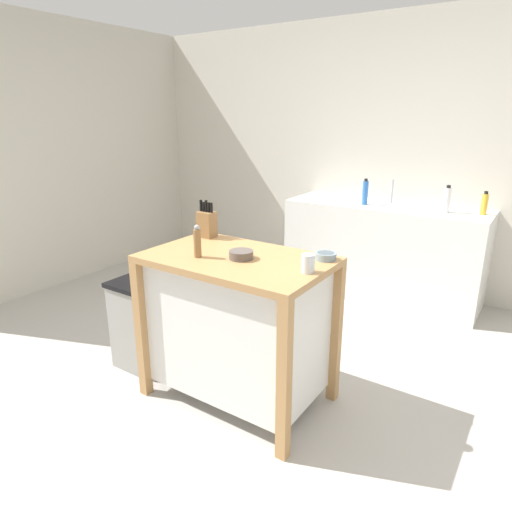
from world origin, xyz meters
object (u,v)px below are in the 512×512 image
(trash_bin, at_px, (140,325))
(bottle_hand_soap, at_px, (447,200))
(knife_block, at_px, (207,223))
(pepper_grinder, at_px, (197,242))
(bottle_dish_soap, at_px, (484,204))
(kitchen_island, at_px, (238,321))
(drinking_cup, at_px, (308,263))
(bowl_ceramic_small, at_px, (241,254))
(bottle_spray_cleaner, at_px, (365,192))
(sink_faucet, at_px, (392,191))
(bowl_ceramic_wide, at_px, (326,256))

(trash_bin, relative_size, bottle_hand_soap, 2.67)
(knife_block, height_order, pepper_grinder, knife_block)
(knife_block, relative_size, bottle_dish_soap, 1.24)
(kitchen_island, distance_m, trash_bin, 0.81)
(drinking_cup, relative_size, bottle_hand_soap, 0.42)
(bowl_ceramic_small, height_order, bottle_hand_soap, bottle_hand_soap)
(kitchen_island, xyz_separation_m, bottle_spray_cleaner, (-0.00, 2.03, 0.49))
(sink_faucet, bearing_deg, bowl_ceramic_small, -93.26)
(bowl_ceramic_wide, bearing_deg, kitchen_island, -152.59)
(pepper_grinder, relative_size, trash_bin, 0.30)
(bowl_ceramic_wide, bearing_deg, knife_block, 179.73)
(bowl_ceramic_small, height_order, trash_bin, bowl_ceramic_small)
(trash_bin, bearing_deg, sink_faucet, 67.94)
(knife_block, distance_m, bottle_hand_soap, 2.16)
(drinking_cup, height_order, bottle_spray_cleaner, bottle_spray_cleaner)
(trash_bin, bearing_deg, bowl_ceramic_wide, 14.77)
(kitchen_island, relative_size, sink_faucet, 4.88)
(drinking_cup, relative_size, trash_bin, 0.16)
(kitchen_island, bearing_deg, drinking_cup, -1.52)
(trash_bin, bearing_deg, drinking_cup, 3.59)
(drinking_cup, relative_size, bottle_spray_cleaner, 0.41)
(knife_block, height_order, bottle_dish_soap, knife_block)
(drinking_cup, height_order, bottle_hand_soap, bottle_hand_soap)
(bottle_dish_soap, bearing_deg, kitchen_island, -114.51)
(kitchen_island, distance_m, bowl_ceramic_small, 0.44)
(bottle_hand_soap, bearing_deg, trash_bin, -124.30)
(knife_block, xyz_separation_m, bottle_spray_cleaner, (0.41, 1.80, -0.01))
(kitchen_island, height_order, knife_block, knife_block)
(bowl_ceramic_wide, xyz_separation_m, bottle_spray_cleaner, (-0.45, 1.80, 0.06))
(kitchen_island, bearing_deg, pepper_grinder, -143.87)
(kitchen_island, xyz_separation_m, bowl_ceramic_small, (0.05, -0.02, 0.44))
(pepper_grinder, bearing_deg, knife_block, 122.83)
(knife_block, distance_m, bottle_dish_soap, 2.39)
(bowl_ceramic_small, bearing_deg, knife_block, 151.13)
(trash_bin, relative_size, sink_faucet, 2.86)
(bottle_dish_soap, bearing_deg, trash_bin, -128.02)
(kitchen_island, xyz_separation_m, sink_faucet, (0.17, 2.26, 0.49))
(bowl_ceramic_wide, height_order, bowl_ceramic_small, bowl_ceramic_small)
(sink_faucet, bearing_deg, bottle_hand_soap, -18.26)
(bowl_ceramic_wide, xyz_separation_m, bottle_hand_soap, (0.26, 1.85, 0.06))
(bowl_ceramic_wide, bearing_deg, bottle_hand_soap, 82.11)
(bowl_ceramic_small, distance_m, bottle_dish_soap, 2.38)
(drinking_cup, xyz_separation_m, bottle_spray_cleaner, (-0.47, 2.04, 0.03))
(drinking_cup, bearing_deg, bowl_ceramic_wide, 93.68)
(bottle_dish_soap, bearing_deg, bottle_hand_soap, -163.43)
(drinking_cup, height_order, trash_bin, drinking_cup)
(bowl_ceramic_wide, bearing_deg, pepper_grinder, -149.94)
(bowl_ceramic_small, relative_size, drinking_cup, 1.40)
(bowl_ceramic_wide, xyz_separation_m, sink_faucet, (-0.27, 2.02, 0.06))
(bottle_spray_cleaner, height_order, bottle_dish_soap, bottle_spray_cleaner)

